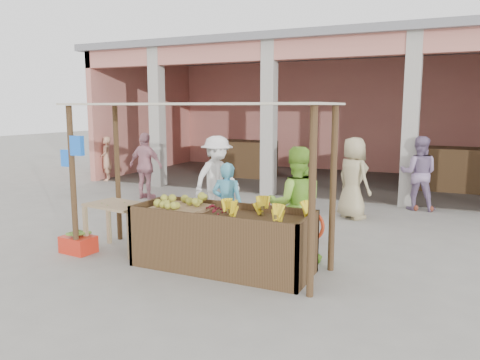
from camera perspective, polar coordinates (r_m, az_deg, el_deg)
The scene contains 20 objects.
ground at distance 7.17m, azimuth -5.79°, elevation -10.10°, with size 60.00×60.00×0.00m, color gray.
market_building at distance 15.14m, azimuth 11.96°, elevation 10.12°, with size 14.40×6.40×4.20m.
fruit_stall at distance 6.82m, azimuth -2.20°, elevation -7.54°, with size 2.60×0.95×0.80m, color #513720.
stall_awning at distance 6.85m, azimuth -5.90°, elevation 5.91°, with size 4.09×1.35×2.39m.
banana_heap at distance 6.46m, azimuth 3.42°, elevation -3.81°, with size 1.21×0.66×0.22m, color yellow, non-canonical shape.
melon_tray at distance 7.04m, azimuth -7.20°, elevation -2.91°, with size 0.79×0.68×0.21m.
berry_heap at distance 6.77m, azimuth -3.37°, elevation -3.54°, with size 0.46×0.37×0.15m, color maroon.
side_table at distance 7.82m, azimuth -14.66°, elevation -3.79°, with size 1.06×0.79×0.79m.
papaya_pile at distance 7.77m, azimuth -14.73°, elevation -2.11°, with size 0.67×0.38×0.19m, color #559731, non-canonical shape.
red_crate at distance 8.05m, azimuth -19.10°, elevation -7.42°, with size 0.52×0.37×0.27m, color red.
plantain_bundle at distance 8.00m, azimuth -19.17°, elevation -6.22°, with size 0.39×0.28×0.08m, color #5C8831, non-canonical shape.
produce_sacks at distance 11.27m, azimuth 21.53°, elevation -2.23°, with size 0.72×0.45×0.55m.
vendor_blue at distance 7.78m, azimuth -1.56°, elevation -2.71°, with size 0.57×0.42×1.53m, color #57B7DB.
vendor_green at distance 7.09m, azimuth 6.81°, elevation -2.61°, with size 0.89×0.51×1.85m, color #94D840.
motorcycle at distance 8.48m, azimuth 5.02°, elevation -3.91°, with size 1.74×0.60×0.91m, color #AB3015.
shopper_a at distance 9.66m, azimuth -2.82°, elevation 0.64°, with size 1.21×0.61×1.89m, color white.
shopper_b at distance 12.11m, azimuth -11.42°, elevation 1.96°, with size 1.06×0.56×1.80m, color #CA8894.
shopper_c at distance 10.04m, azimuth 13.66°, elevation 0.75°, with size 0.91×0.59×1.90m, color tan.
shopper_e at distance 15.46m, azimuth -15.99°, elevation 2.64°, with size 0.55×0.41×1.47m, color tan.
shopper_f at distance 11.34m, azimuth 20.97°, elevation 1.17°, with size 0.90×0.52×1.84m, color #8F769E.
Camera 1 is at (3.48, -5.82, 2.33)m, focal length 35.00 mm.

